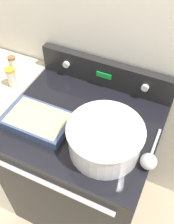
{
  "coord_description": "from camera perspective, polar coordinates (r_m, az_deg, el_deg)",
  "views": [
    {
      "loc": [
        0.4,
        -0.46,
        2.0
      ],
      "look_at": [
        0.02,
        0.36,
        1.01
      ],
      "focal_mm": 42.0,
      "sensor_mm": 36.0,
      "label": 1
    }
  ],
  "objects": [
    {
      "name": "kitchen_wall",
      "position": [
        1.45,
        5.53,
        16.49
      ],
      "size": [
        8.0,
        0.05,
        2.5
      ],
      "color": "silver",
      "rests_on": "ground_plane"
    },
    {
      "name": "stove_range",
      "position": [
        1.77,
        -0.84,
        -11.85
      ],
      "size": [
        0.81,
        0.72,
        0.95
      ],
      "color": "black",
      "rests_on": "ground_plane"
    },
    {
      "name": "control_panel",
      "position": [
        1.53,
        4.11,
        8.39
      ],
      "size": [
        0.81,
        0.07,
        0.17
      ],
      "color": "black",
      "rests_on": "stove_range"
    },
    {
      "name": "side_counter",
      "position": [
        2.0,
        -17.4,
        -4.63
      ],
      "size": [
        0.46,
        0.69,
        0.96
      ],
      "color": "silver",
      "rests_on": "ground_plane"
    },
    {
      "name": "mixing_bowl",
      "position": [
        1.21,
        3.94,
        -5.6
      ],
      "size": [
        0.36,
        0.36,
        0.16
      ],
      "color": "silver",
      "rests_on": "stove_range"
    },
    {
      "name": "casserole_dish",
      "position": [
        1.37,
        -10.68,
        -1.73
      ],
      "size": [
        0.34,
        0.22,
        0.05
      ],
      "color": "#38476B",
      "rests_on": "stove_range"
    },
    {
      "name": "ladle",
      "position": [
        1.23,
        13.37,
        -10.14
      ],
      "size": [
        0.08,
        0.26,
        0.08
      ],
      "color": "#B7B7B7",
      "rests_on": "stove_range"
    },
    {
      "name": "spice_jar_orange_cap",
      "position": [
        1.58,
        -16.06,
        7.24
      ],
      "size": [
        0.06,
        0.06,
        0.12
      ],
      "color": "beige",
      "rests_on": "side_counter"
    },
    {
      "name": "spice_jar_brown_cap",
      "position": [
        1.68,
        -15.8,
        9.89
      ],
      "size": [
        0.05,
        0.05,
        0.11
      ],
      "color": "beige",
      "rests_on": "side_counter"
    }
  ]
}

